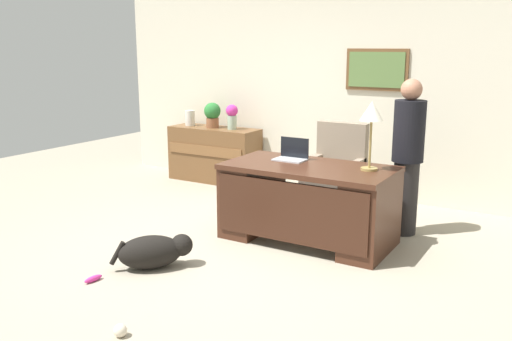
{
  "coord_description": "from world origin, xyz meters",
  "views": [
    {
      "loc": [
        2.75,
        -4.19,
        1.94
      ],
      "look_at": [
        0.06,
        0.3,
        0.75
      ],
      "focal_mm": 38.7,
      "sensor_mm": 36.0,
      "label": 1
    }
  ],
  "objects_px": {
    "person_standing": "(407,156)",
    "dog_toy_ball": "(120,330)",
    "desk_lamp": "(372,116)",
    "dog_toy_bone": "(93,279)",
    "credenza": "(215,154)",
    "vase_empty": "(190,118)",
    "potted_plant": "(212,114)",
    "desk": "(307,201)",
    "dog_lying": "(154,251)",
    "armchair": "(336,175)",
    "laptop": "(292,154)",
    "vase_with_flowers": "(232,115)"
  },
  "relations": [
    {
      "from": "dog_toy_bone",
      "to": "credenza",
      "type": "bearing_deg",
      "value": 108.74
    },
    {
      "from": "vase_empty",
      "to": "dog_toy_ball",
      "type": "xyz_separation_m",
      "value": [
        2.44,
        -3.99,
        -0.85
      ]
    },
    {
      "from": "dog_lying",
      "to": "desk_lamp",
      "type": "height_order",
      "value": "desk_lamp"
    },
    {
      "from": "person_standing",
      "to": "desk_lamp",
      "type": "xyz_separation_m",
      "value": [
        -0.19,
        -0.62,
        0.47
      ]
    },
    {
      "from": "desk",
      "to": "vase_with_flowers",
      "type": "xyz_separation_m",
      "value": [
        -1.97,
        1.63,
        0.56
      ]
    },
    {
      "from": "desk_lamp",
      "to": "vase_empty",
      "type": "height_order",
      "value": "desk_lamp"
    },
    {
      "from": "armchair",
      "to": "dog_lying",
      "type": "height_order",
      "value": "armchair"
    },
    {
      "from": "vase_empty",
      "to": "dog_toy_bone",
      "type": "height_order",
      "value": "vase_empty"
    },
    {
      "from": "desk",
      "to": "dog_toy_bone",
      "type": "bearing_deg",
      "value": -121.42
    },
    {
      "from": "desk",
      "to": "dog_toy_bone",
      "type": "distance_m",
      "value": 2.16
    },
    {
      "from": "credenza",
      "to": "laptop",
      "type": "distance_m",
      "value": 2.5
    },
    {
      "from": "dog_lying",
      "to": "dog_toy_bone",
      "type": "distance_m",
      "value": 0.57
    },
    {
      "from": "dog_lying",
      "to": "dog_toy_bone",
      "type": "relative_size",
      "value": 3.55
    },
    {
      "from": "person_standing",
      "to": "dog_toy_ball",
      "type": "bearing_deg",
      "value": -108.38
    },
    {
      "from": "dog_toy_bone",
      "to": "dog_toy_ball",
      "type": "bearing_deg",
      "value": -32.79
    },
    {
      "from": "armchair",
      "to": "desk_lamp",
      "type": "xyz_separation_m",
      "value": [
        0.69,
        -0.85,
        0.82
      ]
    },
    {
      "from": "armchair",
      "to": "potted_plant",
      "type": "xyz_separation_m",
      "value": [
        -2.19,
        0.65,
        0.5
      ]
    },
    {
      "from": "desk_lamp",
      "to": "dog_toy_bone",
      "type": "relative_size",
      "value": 3.79
    },
    {
      "from": "credenza",
      "to": "dog_toy_ball",
      "type": "distance_m",
      "value": 4.48
    },
    {
      "from": "person_standing",
      "to": "desk_lamp",
      "type": "distance_m",
      "value": 0.8
    },
    {
      "from": "desk",
      "to": "credenza",
      "type": "xyz_separation_m",
      "value": [
        -2.28,
        1.63,
        -0.03
      ]
    },
    {
      "from": "laptop",
      "to": "potted_plant",
      "type": "bearing_deg",
      "value": 144.6
    },
    {
      "from": "dog_lying",
      "to": "potted_plant",
      "type": "bearing_deg",
      "value": 116.02
    },
    {
      "from": "desk",
      "to": "person_standing",
      "type": "xyz_separation_m",
      "value": [
        0.77,
        0.75,
        0.41
      ]
    },
    {
      "from": "credenza",
      "to": "dog_lying",
      "type": "relative_size",
      "value": 2.19
    },
    {
      "from": "dog_toy_ball",
      "to": "vase_with_flowers",
      "type": "bearing_deg",
      "value": 113.12
    },
    {
      "from": "desk_lamp",
      "to": "dog_toy_bone",
      "type": "xyz_separation_m",
      "value": [
        -1.69,
        -1.94,
        -1.28
      ]
    },
    {
      "from": "person_standing",
      "to": "vase_empty",
      "type": "xyz_separation_m",
      "value": [
        -3.48,
        0.88,
        0.06
      ]
    },
    {
      "from": "vase_empty",
      "to": "potted_plant",
      "type": "distance_m",
      "value": 0.41
    },
    {
      "from": "desk",
      "to": "desk_lamp",
      "type": "height_order",
      "value": "desk_lamp"
    },
    {
      "from": "vase_with_flowers",
      "to": "vase_empty",
      "type": "bearing_deg",
      "value": 180.0
    },
    {
      "from": "laptop",
      "to": "vase_empty",
      "type": "distance_m",
      "value": 2.83
    },
    {
      "from": "laptop",
      "to": "dog_toy_bone",
      "type": "height_order",
      "value": "laptop"
    },
    {
      "from": "armchair",
      "to": "dog_lying",
      "type": "distance_m",
      "value": 2.44
    },
    {
      "from": "person_standing",
      "to": "dog_toy_ball",
      "type": "relative_size",
      "value": 17.41
    },
    {
      "from": "potted_plant",
      "to": "dog_toy_ball",
      "type": "relative_size",
      "value": 3.87
    },
    {
      "from": "person_standing",
      "to": "vase_empty",
      "type": "height_order",
      "value": "person_standing"
    },
    {
      "from": "person_standing",
      "to": "vase_empty",
      "type": "relative_size",
      "value": 7.23
    },
    {
      "from": "desk",
      "to": "dog_toy_bone",
      "type": "xyz_separation_m",
      "value": [
        -1.11,
        -1.81,
        -0.4
      ]
    },
    {
      "from": "desk_lamp",
      "to": "dog_toy_bone",
      "type": "distance_m",
      "value": 2.87
    },
    {
      "from": "vase_empty",
      "to": "dog_toy_bone",
      "type": "distance_m",
      "value": 3.9
    },
    {
      "from": "armchair",
      "to": "laptop",
      "type": "distance_m",
      "value": 0.89
    },
    {
      "from": "dog_lying",
      "to": "potted_plant",
      "type": "height_order",
      "value": "potted_plant"
    },
    {
      "from": "credenza",
      "to": "dog_toy_bone",
      "type": "relative_size",
      "value": 7.78
    },
    {
      "from": "dog_lying",
      "to": "laptop",
      "type": "height_order",
      "value": "laptop"
    },
    {
      "from": "credenza",
      "to": "desk_lamp",
      "type": "height_order",
      "value": "desk_lamp"
    },
    {
      "from": "laptop",
      "to": "dog_toy_bone",
      "type": "xyz_separation_m",
      "value": [
        -0.83,
        -2.0,
        -0.81
      ]
    },
    {
      "from": "armchair",
      "to": "vase_with_flowers",
      "type": "relative_size",
      "value": 3.05
    },
    {
      "from": "credenza",
      "to": "desk_lamp",
      "type": "relative_size",
      "value": 2.05
    },
    {
      "from": "credenza",
      "to": "vase_empty",
      "type": "relative_size",
      "value": 6.0
    }
  ]
}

